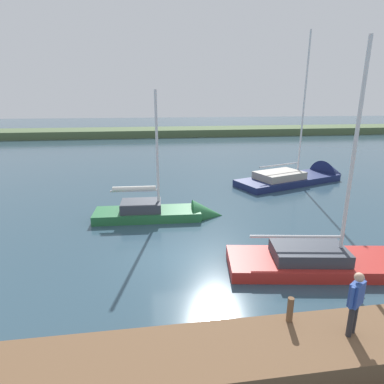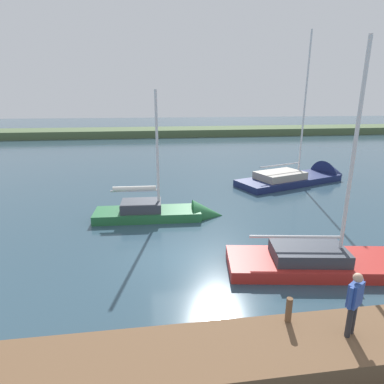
{
  "view_description": "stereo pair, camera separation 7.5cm",
  "coord_description": "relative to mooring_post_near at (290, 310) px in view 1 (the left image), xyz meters",
  "views": [
    {
      "loc": [
        1.25,
        12.01,
        6.39
      ],
      "look_at": [
        -0.89,
        -2.89,
        1.96
      ],
      "focal_mm": 29.97,
      "sensor_mm": 36.0,
      "label": 1
    },
    {
      "loc": [
        1.18,
        12.02,
        6.39
      ],
      "look_at": [
        -0.89,
        -2.89,
        1.96
      ],
      "focal_mm": 29.97,
      "sensor_mm": 36.0,
      "label": 2
    }
  ],
  "objects": [
    {
      "name": "sailboat_far_left",
      "position": [
        2.63,
        -9.87,
        -0.86
      ],
      "size": [
        7.12,
        2.15,
        7.71
      ],
      "rotation": [
        0.0,
        0.0,
        3.1
      ],
      "color": "#236638",
      "rests_on": "ground_plane"
    },
    {
      "name": "sailboat_far_right",
      "position": [
        -4.72,
        -3.18,
        -0.86
      ],
      "size": [
        9.36,
        3.61,
        9.4
      ],
      "rotation": [
        0.0,
        0.0,
        2.99
      ],
      "color": "#B22823",
      "rests_on": "ground_plane"
    },
    {
      "name": "dock_pier",
      "position": [
        2.36,
        0.7,
        -0.67
      ],
      "size": [
        23.63,
        1.99,
        0.64
      ],
      "primitive_type": "cube",
      "color": "brown",
      "rests_on": "ground_plane"
    },
    {
      "name": "ground_plane",
      "position": [
        2.36,
        -5.18,
        -0.99
      ],
      "size": [
        200.0,
        200.0,
        0.0
      ],
      "primitive_type": "plane",
      "color": "#2D4756"
    },
    {
      "name": "mooring_post_near",
      "position": [
        0.0,
        0.0,
        0.0
      ],
      "size": [
        0.17,
        0.17,
        0.7
      ],
      "primitive_type": "cylinder",
      "color": "brown",
      "rests_on": "dock_pier"
    },
    {
      "name": "far_shoreline",
      "position": [
        2.36,
        -50.76,
        -0.99
      ],
      "size": [
        180.0,
        8.0,
        2.4
      ],
      "primitive_type": "cube",
      "color": "#4C603D",
      "rests_on": "ground_plane"
    },
    {
      "name": "person_on_dock",
      "position": [
        -1.32,
        0.68,
        0.65
      ],
      "size": [
        0.56,
        0.44,
        1.73
      ],
      "rotation": [
        0.0,
        0.0,
        5.3
      ],
      "color": "#28282D",
      "rests_on": "dock_pier"
    },
    {
      "name": "sailboat_mid_channel",
      "position": [
        -9.14,
        -16.68,
        -0.85
      ],
      "size": [
        10.82,
        6.22,
        12.32
      ],
      "rotation": [
        0.0,
        0.0,
        3.49
      ],
      "color": "navy",
      "rests_on": "ground_plane"
    }
  ]
}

